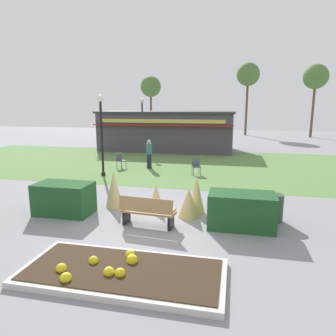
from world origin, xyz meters
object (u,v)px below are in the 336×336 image
cafe_chair_east (196,165)px  tree_left_bg (151,87)px  food_kiosk (167,131)px  tree_right_bg (316,77)px  lamppost_far (142,119)px  person_strolling (149,154)px  trash_bin (275,208)px  tree_center_bg (248,75)px  parked_car_west_slot (163,133)px  lamppost_mid (101,126)px  cafe_chair_west (120,159)px  park_bench (147,211)px

cafe_chair_east → tree_left_bg: bearing=110.4°
food_kiosk → tree_right_bg: 20.71m
lamppost_far → person_strolling: bearing=-69.7°
trash_bin → person_strolling: size_ratio=0.52×
trash_bin → tree_left_bg: bearing=111.9°
trash_bin → tree_center_bg: size_ratio=0.10×
lamppost_far → parked_car_west_slot: lamppost_far is taller
lamppost_mid → cafe_chair_west: size_ratio=4.70×
food_kiosk → cafe_chair_west: (-1.02, -8.16, -1.08)m
tree_center_bg → lamppost_far: bearing=-115.9°
person_strolling → parked_car_west_slot: bearing=94.8°
lamppost_mid → food_kiosk: (1.16, 10.29, -1.02)m
tree_left_bg → person_strolling: bearing=-74.8°
trash_bin → park_bench: bearing=-161.0°
lamppost_far → food_kiosk: (1.54, 1.89, -1.02)m
food_kiosk → lamppost_far: bearing=-129.3°
lamppost_mid → tree_right_bg: (15.44, 24.35, 4.22)m
food_kiosk → tree_left_bg: bearing=109.6°
tree_right_bg → tree_center_bg: 7.58m
food_kiosk → person_strolling: bearing=-85.0°
lamppost_mid → tree_center_bg: tree_center_bg is taller
food_kiosk → tree_center_bg: (6.82, 15.32, 5.75)m
parked_car_west_slot → person_strolling: bearing=-79.5°
lamppost_mid → parked_car_west_slot: lamppost_mid is taller
park_bench → cafe_chair_east: park_bench is taller
park_bench → tree_right_bg: size_ratio=0.21×
lamppost_mid → trash_bin: 9.67m
lamppost_mid → lamppost_far: 8.41m
parked_car_west_slot → tree_center_bg: size_ratio=0.49×
park_bench → trash_bin: park_bench is taller
park_bench → lamppost_far: 15.48m
cafe_chair_west → cafe_chair_east: size_ratio=1.00×
food_kiosk → cafe_chair_east: 9.73m
trash_bin → food_kiosk: (-6.89, 15.19, 1.17)m
lamppost_far → person_strolling: lamppost_far is taller
lamppost_far → tree_right_bg: tree_right_bg is taller
food_kiosk → parked_car_west_slot: bearing=105.2°
trash_bin → cafe_chair_east: cafe_chair_east is taller
lamppost_far → cafe_chair_east: size_ratio=4.70×
trash_bin → cafe_chair_west: bearing=138.3°
food_kiosk → tree_center_bg: size_ratio=1.25×
parked_car_west_slot → lamppost_far: bearing=-85.2°
tree_center_bg → cafe_chair_west: bearing=-108.5°
person_strolling → tree_center_bg: 24.87m
park_bench → lamppost_far: lamppost_far is taller
person_strolling → tree_left_bg: tree_left_bg is taller
lamppost_far → parked_car_west_slot: bearing=94.8°
lamppost_mid → tree_left_bg: tree_left_bg is taller
cafe_chair_west → cafe_chair_east: (4.61, -0.82, 0.00)m
park_bench → cafe_chair_west: 9.29m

